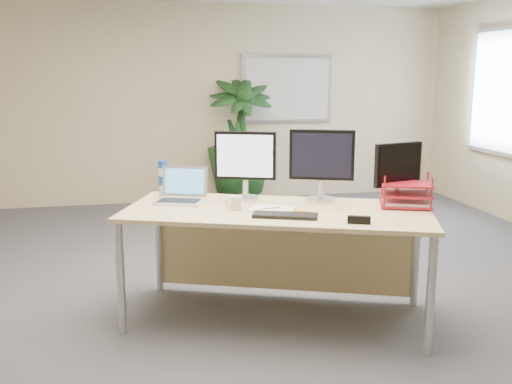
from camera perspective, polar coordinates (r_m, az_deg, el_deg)
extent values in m
plane|color=#45464A|center=(4.40, 1.17, -11.92)|extent=(8.00, 8.00, 0.00)
cube|color=beige|center=(7.98, -5.40, 8.73)|extent=(7.00, 0.04, 2.70)
cube|color=#A8A8AD|center=(8.17, 3.11, 10.24)|extent=(1.30, 0.03, 0.95)
cube|color=silver|center=(8.15, 3.15, 10.23)|extent=(1.20, 0.01, 0.85)
cube|color=#A8A8AD|center=(7.62, 23.55, 9.18)|extent=(0.03, 1.30, 1.55)
cube|color=silver|center=(7.61, 23.42, 9.19)|extent=(0.01, 1.20, 1.45)
cube|color=#D5B77E|center=(4.04, 2.12, -1.94)|extent=(2.33, 1.61, 0.03)
cube|color=#D5B77E|center=(4.56, 2.73, -5.74)|extent=(1.92, 0.75, 0.67)
cylinder|color=silver|center=(4.04, -13.38, -8.38)|extent=(0.06, 0.06, 0.79)
cylinder|color=silver|center=(3.79, 17.06, -9.93)|extent=(0.06, 0.06, 0.79)
cylinder|color=silver|center=(4.75, -9.71, -5.15)|extent=(0.06, 0.06, 0.79)
cylinder|color=silver|center=(4.55, 15.70, -6.22)|extent=(0.06, 0.06, 0.79)
imported|color=black|center=(7.81, -1.67, 4.29)|extent=(0.84, 0.84, 1.50)
cylinder|color=silver|center=(4.35, -1.06, -0.60)|extent=(0.21, 0.21, 0.02)
cylinder|color=silver|center=(4.33, -1.06, 0.36)|extent=(0.04, 0.04, 0.13)
cube|color=black|center=(4.29, -1.07, 3.67)|extent=(0.45, 0.21, 0.36)
cube|color=silver|center=(4.27, -1.13, 3.62)|extent=(0.40, 0.16, 0.32)
cylinder|color=silver|center=(4.32, 6.49, -0.75)|extent=(0.22, 0.22, 0.02)
cylinder|color=silver|center=(4.31, 6.52, 0.25)|extent=(0.04, 0.04, 0.13)
cube|color=black|center=(4.26, 6.60, 3.71)|extent=(0.47, 0.21, 0.37)
cube|color=black|center=(4.23, 6.58, 3.66)|extent=(0.41, 0.16, 0.33)
cylinder|color=silver|center=(4.32, 13.83, -1.06)|extent=(0.18, 0.18, 0.02)
cylinder|color=silver|center=(4.30, 13.87, -0.22)|extent=(0.04, 0.04, 0.11)
cube|color=black|center=(4.26, 14.02, 2.70)|extent=(0.40, 0.14, 0.31)
cube|color=black|center=(4.25, 14.22, 2.65)|extent=(0.36, 0.10, 0.28)
cube|color=silver|center=(4.27, -7.66, -0.95)|extent=(0.41, 0.35, 0.02)
cube|color=black|center=(4.26, -7.70, -0.85)|extent=(0.33, 0.25, 0.00)
cube|color=silver|center=(4.39, -7.13, 1.08)|extent=(0.35, 0.18, 0.23)
cube|color=#529BD3|center=(4.38, -7.16, 1.06)|extent=(0.30, 0.15, 0.19)
cube|color=black|center=(3.82, 2.94, -2.35)|extent=(0.45, 0.29, 0.02)
cylinder|color=silver|center=(4.01, -1.99, -1.11)|extent=(0.09, 0.09, 0.10)
torus|color=silver|center=(4.01, -2.66, -1.14)|extent=(0.07, 0.04, 0.07)
cube|color=white|center=(4.02, 1.72, -1.70)|extent=(0.37, 0.34, 0.01)
cylinder|color=orange|center=(4.00, 1.62, -1.58)|extent=(0.13, 0.03, 0.01)
cylinder|color=yellow|center=(3.95, 4.66, -1.94)|extent=(0.11, 0.08, 0.02)
cylinder|color=silver|center=(4.53, -9.27, 1.03)|extent=(0.07, 0.07, 0.22)
cylinder|color=#1845BA|center=(4.51, -9.33, 2.77)|extent=(0.07, 0.07, 0.06)
cylinder|color=#1845BA|center=(4.53, -9.28, 1.15)|extent=(0.07, 0.07, 0.07)
cube|color=#A61423|center=(4.25, 14.71, -1.21)|extent=(0.43, 0.38, 0.02)
cube|color=#A61423|center=(4.23, 14.76, -0.22)|extent=(0.43, 0.38, 0.02)
cube|color=#A61423|center=(4.22, 14.82, 0.77)|extent=(0.43, 0.38, 0.02)
cube|color=white|center=(4.25, 14.72, -1.00)|extent=(0.38, 0.33, 0.02)
cube|color=black|center=(3.71, 10.26, -2.76)|extent=(0.15, 0.09, 0.05)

